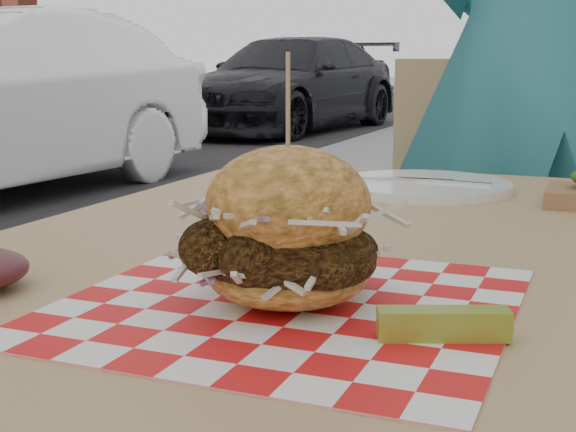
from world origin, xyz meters
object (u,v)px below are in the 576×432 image
object	(u,v)px
patio_chair	(475,243)
car_dark	(290,84)
diner	(531,61)
sandwich	(288,236)
patio_table	(347,309)

from	to	relation	value
patio_chair	car_dark	bearing A→B (deg)	116.90
diner	car_dark	bearing A→B (deg)	-89.39
diner	sandwich	xyz separation A→B (m)	(-0.06, -1.30, -0.14)
car_dark	patio_chair	world-z (taller)	car_dark
car_dark	patio_table	world-z (taller)	car_dark
diner	patio_chair	bearing A→B (deg)	35.06
diner	sandwich	size ratio (longest dim) A/B	9.27
diner	patio_table	distance (m)	1.10
car_dark	patio_chair	distance (m)	9.07
car_dark	sandwich	world-z (taller)	car_dark
car_dark	patio_chair	bearing A→B (deg)	-59.04
diner	sandwich	bearing A→B (deg)	62.63
car_dark	diner	bearing A→B (deg)	-58.19
diner	car_dark	world-z (taller)	diner
patio_table	patio_chair	bearing A→B (deg)	89.73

